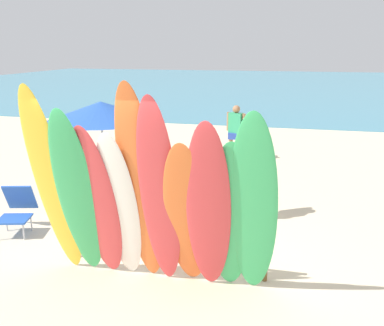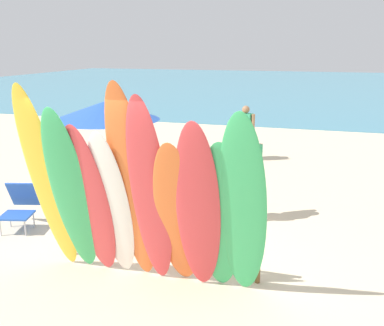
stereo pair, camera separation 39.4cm
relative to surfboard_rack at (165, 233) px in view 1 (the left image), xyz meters
name	(u,v)px [view 1 (the left image)]	position (x,y,z in m)	size (l,w,h in m)	color
ground	(258,118)	(0.00, 14.00, -0.55)	(60.00, 60.00, 0.00)	beige
ocean_water	(279,85)	(0.00, 31.69, -0.54)	(60.00, 40.00, 0.02)	teal
surfboard_rack	(165,233)	(0.00, 0.00, 0.00)	(2.94, 0.07, 0.70)	brown
surfboard_yellow_0	(53,186)	(-1.30, -0.63, 0.79)	(0.49, 0.06, 2.79)	yellow
surfboard_green_1	(77,197)	(-0.98, -0.60, 0.66)	(0.53, 0.08, 2.51)	#38B266
surfboard_red_2	(97,205)	(-0.73, -0.54, 0.55)	(0.56, 0.06, 2.28)	#D13D42
surfboard_white_3	(120,208)	(-0.43, -0.51, 0.52)	(0.50, 0.07, 2.20)	white
surfboard_orange_4	(140,189)	(-0.13, -0.55, 0.81)	(0.52, 0.07, 2.81)	orange
surfboard_red_5	(160,196)	(0.13, -0.57, 0.74)	(0.50, 0.07, 2.67)	#D13D42
surfboard_orange_6	(187,217)	(0.46, -0.51, 0.48)	(0.57, 0.07, 2.15)	orange
surfboard_red_7	(208,211)	(0.74, -0.56, 0.61)	(0.55, 0.08, 2.40)	#D13D42
surfboard_green_8	(231,219)	(0.99, -0.47, 0.49)	(0.54, 0.06, 2.15)	#38B266
surfboard_green_9	(253,209)	(1.27, -0.53, 0.67)	(0.58, 0.06, 2.53)	#38B266
beachgoer_near_rack	(236,129)	(0.07, 6.43, 0.33)	(0.54, 0.33, 1.52)	#9E704C
beachgoer_midbeach	(249,170)	(0.93, 2.14, 0.38)	(0.42, 0.56, 1.62)	beige
beach_chair_red	(17,208)	(-2.83, 0.67, -0.13)	(0.67, 0.83, 0.80)	#B7B7BC
beach_umbrella	(101,111)	(-2.09, 2.56, 1.28)	(2.16, 2.16, 2.02)	silver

